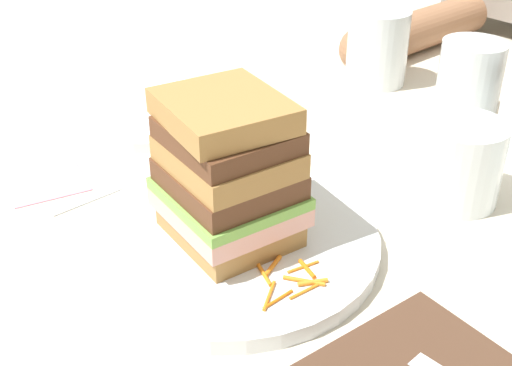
{
  "coord_description": "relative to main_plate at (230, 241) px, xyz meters",
  "views": [
    {
      "loc": [
        0.39,
        -0.31,
        0.35
      ],
      "look_at": [
        0.02,
        0.01,
        0.05
      ],
      "focal_mm": 47.3,
      "sensor_mm": 36.0,
      "label": 1
    }
  ],
  "objects": [
    {
      "name": "carrot_shred_9",
      "position": [
        -0.08,
        -0.0,
        0.01
      ],
      "size": [
        0.02,
        0.02,
        0.0
      ],
      "primitive_type": "cylinder",
      "rotation": [
        0.0,
        1.57,
        3.89
      ],
      "color": "orange",
      "rests_on": "main_plate"
    },
    {
      "name": "carrot_shred_6",
      "position": [
        -0.08,
        0.02,
        0.01
      ],
      "size": [
        0.02,
        0.0,
        0.0
      ],
      "primitive_type": "cylinder",
      "rotation": [
        0.0,
        1.57,
        3.16
      ],
      "color": "orange",
      "rests_on": "main_plate"
    },
    {
      "name": "juice_glass",
      "position": [
        0.08,
        0.22,
        0.03
      ],
      "size": [
        0.08,
        0.08,
        0.08
      ],
      "color": "white",
      "rests_on": "ground_plane"
    },
    {
      "name": "knife",
      "position": [
        -0.15,
        -0.0,
        -0.01
      ],
      "size": [
        0.02,
        0.2,
        0.0
      ],
      "color": "silver",
      "rests_on": "ground_plane"
    },
    {
      "name": "carrot_shred_16",
      "position": [
        0.1,
        -0.01,
        0.01
      ],
      "size": [
        0.0,
        0.03,
        0.0
      ],
      "primitive_type": "cylinder",
      "rotation": [
        0.0,
        1.57,
        4.63
      ],
      "color": "orange",
      "rests_on": "main_plate"
    },
    {
      "name": "carrot_shred_3",
      "position": [
        -0.08,
        -0.01,
        0.01
      ],
      "size": [
        0.02,
        0.01,
        0.0
      ],
      "primitive_type": "cylinder",
      "rotation": [
        0.0,
        1.57,
        2.94
      ],
      "color": "orange",
      "rests_on": "main_plate"
    },
    {
      "name": "napkin_pink",
      "position": [
        -0.22,
        -0.07,
        -0.01
      ],
      "size": [
        0.1,
        0.09,
        0.0
      ],
      "primitive_type": "cube",
      "rotation": [
        0.0,
        0.0,
        -0.23
      ],
      "color": "pink",
      "rests_on": "ground_plane"
    },
    {
      "name": "sandwich",
      "position": [
        -0.0,
        0.0,
        0.07
      ],
      "size": [
        0.12,
        0.11,
        0.13
      ],
      "color": "#A87A42",
      "rests_on": "main_plate"
    },
    {
      "name": "carrot_shred_0",
      "position": [
        -0.07,
        0.01,
        0.01
      ],
      "size": [
        0.02,
        0.02,
        0.0
      ],
      "primitive_type": "cylinder",
      "rotation": [
        0.0,
        1.57,
        2.4
      ],
      "color": "orange",
      "rests_on": "main_plate"
    },
    {
      "name": "carrot_shred_18",
      "position": [
        0.08,
        -0.03,
        0.01
      ],
      "size": [
        0.02,
        0.03,
        0.0
      ],
      "primitive_type": "cylinder",
      "rotation": [
        0.0,
        1.57,
        2.18
      ],
      "color": "orange",
      "rests_on": "main_plate"
    },
    {
      "name": "carrot_shred_17",
      "position": [
        0.06,
        -0.02,
        0.01
      ],
      "size": [
        0.03,
        0.01,
        0.0
      ],
      "primitive_type": "cylinder",
      "rotation": [
        0.0,
        1.57,
        5.92
      ],
      "color": "orange",
      "rests_on": "main_plate"
    },
    {
      "name": "carrot_shred_1",
      "position": [
        -0.08,
        0.02,
        0.01
      ],
      "size": [
        0.02,
        0.03,
        0.0
      ],
      "primitive_type": "cylinder",
      "rotation": [
        0.0,
        1.57,
        5.32
      ],
      "color": "orange",
      "rests_on": "main_plate"
    },
    {
      "name": "carrot_shred_11",
      "position": [
        0.08,
        0.01,
        0.01
      ],
      "size": [
        0.02,
        0.01,
        0.0
      ],
      "primitive_type": "cylinder",
      "rotation": [
        0.0,
        1.57,
        6.01
      ],
      "color": "orange",
      "rests_on": "main_plate"
    },
    {
      "name": "carrot_shred_10",
      "position": [
        0.09,
        0.0,
        0.01
      ],
      "size": [
        0.03,
        0.02,
        0.0
      ],
      "primitive_type": "cylinder",
      "rotation": [
        0.0,
        1.57,
        3.73
      ],
      "color": "orange",
      "rests_on": "main_plate"
    },
    {
      "name": "carrot_shred_8",
      "position": [
        -0.08,
        0.0,
        0.01
      ],
      "size": [
        0.03,
        0.01,
        0.0
      ],
      "primitive_type": "cylinder",
      "rotation": [
        0.0,
        1.57,
        6.19
      ],
      "color": "orange",
      "rests_on": "main_plate"
    },
    {
      "name": "carrot_shred_5",
      "position": [
        -0.09,
        0.0,
        0.01
      ],
      "size": [
        0.03,
        0.01,
        0.0
      ],
      "primitive_type": "cylinder",
      "rotation": [
        0.0,
        1.57,
        3.53
      ],
      "color": "orange",
      "rests_on": "main_plate"
    },
    {
      "name": "ground_plane",
      "position": [
        -0.02,
        0.02,
        -0.01
      ],
      "size": [
        3.0,
        3.0,
        0.0
      ],
      "primitive_type": "plane",
      "color": "beige"
    },
    {
      "name": "carrot_shred_14",
      "position": [
        0.06,
        -0.0,
        0.01
      ],
      "size": [
        0.01,
        0.03,
        0.0
      ],
      "primitive_type": "cylinder",
      "rotation": [
        0.0,
        1.57,
        1.96
      ],
      "color": "orange",
      "rests_on": "main_plate"
    },
    {
      "name": "carrot_shred_7",
      "position": [
        -0.08,
        0.01,
        0.01
      ],
      "size": [
        0.03,
        0.01,
        0.0
      ],
      "primitive_type": "cylinder",
      "rotation": [
        0.0,
        1.57,
        3.5
      ],
      "color": "orange",
      "rests_on": "main_plate"
    },
    {
      "name": "carrot_shred_4",
      "position": [
        -0.08,
        0.03,
        0.01
      ],
      "size": [
        0.02,
        0.01,
        0.0
      ],
      "primitive_type": "cylinder",
      "rotation": [
        0.0,
        1.57,
        2.7
      ],
      "color": "orange",
      "rests_on": "main_plate"
    },
    {
      "name": "empty_tumbler_1",
      "position": [
        -0.02,
        0.38,
        0.04
      ],
      "size": [
        0.07,
        0.07,
        0.1
      ],
      "primitive_type": "cylinder",
      "color": "silver",
      "rests_on": "ground_plane"
    },
    {
      "name": "carrot_shred_13",
      "position": [
        0.08,
        0.01,
        0.01
      ],
      "size": [
        0.01,
        0.03,
        0.0
      ],
      "primitive_type": "cylinder",
      "rotation": [
        0.0,
        1.57,
        4.5
      ],
      "color": "orange",
      "rests_on": "main_plate"
    },
    {
      "name": "side_plate",
      "position": [
        -0.27,
        0.1,
        -0.0
      ],
      "size": [
        0.19,
        0.19,
        0.01
      ],
      "primitive_type": "cylinder",
      "color": "white",
      "rests_on": "ground_plane"
    },
    {
      "name": "carrot_shred_15",
      "position": [
        0.09,
        -0.03,
        0.01
      ],
      "size": [
        0.0,
        0.03,
        0.0
      ],
      "primitive_type": "cylinder",
      "rotation": [
        0.0,
        1.57,
        4.74
      ],
      "color": "orange",
      "rests_on": "main_plate"
    },
    {
      "name": "main_plate",
      "position": [
        0.0,
        0.0,
        0.0
      ],
      "size": [
        0.26,
        0.26,
        0.01
      ],
      "primitive_type": "cylinder",
      "color": "white",
      "rests_on": "ground_plane"
    },
    {
      "name": "empty_tumbler_2",
      "position": [
        -0.17,
        0.39,
        0.04
      ],
      "size": [
        0.08,
        0.08,
        0.1
      ],
      "primitive_type": "cylinder",
      "color": "silver",
      "rests_on": "ground_plane"
    },
    {
      "name": "carrot_shred_12",
      "position": [
        0.09,
        0.01,
        0.01
      ],
      "size": [
        0.01,
        0.02,
        0.0
      ],
      "primitive_type": "cylinder",
      "rotation": [
        0.0,
        1.57,
        4.23
      ],
      "color": "orange",
      "rests_on": "main_plate"
    },
    {
      "name": "carrot_shred_2",
      "position": [
        -0.07,
        0.02,
        0.01
      ],
      "size": [
        0.03,
        0.02,
        0.0
      ],
      "primitive_type": "cylinder",
      "rotation": [
        0.0,
        1.57,
        5.79
      ],
      "color": "orange",
      "rests_on": "main_plate"
    }
  ]
}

